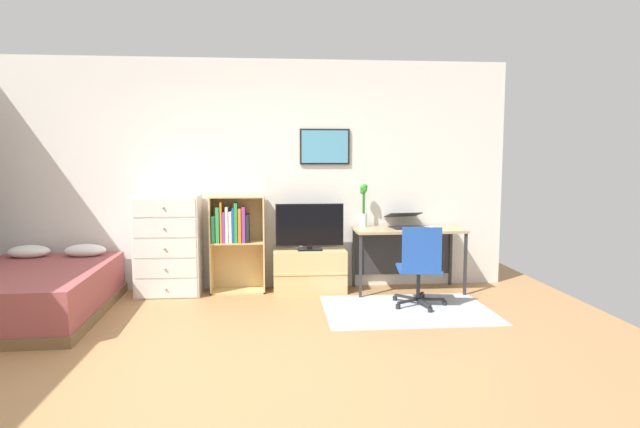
{
  "coord_description": "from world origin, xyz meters",
  "views": [
    {
      "loc": [
        0.26,
        -3.89,
        1.55
      ],
      "look_at": [
        0.73,
        1.5,
        0.98
      ],
      "focal_mm": 29.69,
      "sensor_mm": 36.0,
      "label": 1
    }
  ],
  "objects_px": {
    "bamboo_vase": "(364,203)",
    "office_chair": "(420,264)",
    "bed": "(33,292)",
    "tv_stand": "(310,271)",
    "television": "(310,227)",
    "computer_mouse": "(432,227)",
    "laptop": "(406,221)",
    "bookshelf": "(235,235)",
    "dresser": "(169,245)",
    "desk": "(406,239)"
  },
  "relations": [
    {
      "from": "bamboo_vase",
      "to": "office_chair",
      "type": "bearing_deg",
      "value": -63.23
    },
    {
      "from": "bed",
      "to": "tv_stand",
      "type": "height_order",
      "value": "bed"
    },
    {
      "from": "television",
      "to": "computer_mouse",
      "type": "distance_m",
      "value": 1.43
    },
    {
      "from": "office_chair",
      "to": "computer_mouse",
      "type": "bearing_deg",
      "value": 71.77
    },
    {
      "from": "bed",
      "to": "laptop",
      "type": "distance_m",
      "value": 4.04
    },
    {
      "from": "television",
      "to": "computer_mouse",
      "type": "bearing_deg",
      "value": -3.25
    },
    {
      "from": "tv_stand",
      "to": "bamboo_vase",
      "type": "distance_m",
      "value": 1.02
    },
    {
      "from": "bookshelf",
      "to": "television",
      "type": "relative_size",
      "value": 1.43
    },
    {
      "from": "office_chair",
      "to": "computer_mouse",
      "type": "distance_m",
      "value": 0.81
    },
    {
      "from": "laptop",
      "to": "dresser",
      "type": "bearing_deg",
      "value": 173.28
    },
    {
      "from": "television",
      "to": "office_chair",
      "type": "relative_size",
      "value": 0.91
    },
    {
      "from": "dresser",
      "to": "desk",
      "type": "height_order",
      "value": "dresser"
    },
    {
      "from": "bamboo_vase",
      "to": "bed",
      "type": "bearing_deg",
      "value": -165.85
    },
    {
      "from": "office_chair",
      "to": "computer_mouse",
      "type": "xyz_separation_m",
      "value": [
        0.33,
        0.68,
        0.3
      ]
    },
    {
      "from": "tv_stand",
      "to": "office_chair",
      "type": "bearing_deg",
      "value": -35.63
    },
    {
      "from": "tv_stand",
      "to": "television",
      "type": "bearing_deg",
      "value": -90.0
    },
    {
      "from": "tv_stand",
      "to": "television",
      "type": "relative_size",
      "value": 1.07
    },
    {
      "from": "tv_stand",
      "to": "desk",
      "type": "height_order",
      "value": "desk"
    },
    {
      "from": "bookshelf",
      "to": "computer_mouse",
      "type": "height_order",
      "value": "bookshelf"
    },
    {
      "from": "bookshelf",
      "to": "desk",
      "type": "height_order",
      "value": "bookshelf"
    },
    {
      "from": "laptop",
      "to": "computer_mouse",
      "type": "bearing_deg",
      "value": -33.64
    },
    {
      "from": "dresser",
      "to": "bed",
      "type": "bearing_deg",
      "value": -147.36
    },
    {
      "from": "desk",
      "to": "bamboo_vase",
      "type": "xyz_separation_m",
      "value": [
        -0.5,
        0.1,
        0.43
      ]
    },
    {
      "from": "desk",
      "to": "office_chair",
      "type": "bearing_deg",
      "value": -93.88
    },
    {
      "from": "bookshelf",
      "to": "television",
      "type": "distance_m",
      "value": 0.87
    },
    {
      "from": "dresser",
      "to": "television",
      "type": "bearing_deg",
      "value": -0.26
    },
    {
      "from": "bed",
      "to": "laptop",
      "type": "height_order",
      "value": "laptop"
    },
    {
      "from": "bookshelf",
      "to": "television",
      "type": "bearing_deg",
      "value": -4.51
    },
    {
      "from": "dresser",
      "to": "bookshelf",
      "type": "distance_m",
      "value": 0.75
    },
    {
      "from": "desk",
      "to": "computer_mouse",
      "type": "height_order",
      "value": "computer_mouse"
    },
    {
      "from": "bamboo_vase",
      "to": "bookshelf",
      "type": "bearing_deg",
      "value": -178.01
    },
    {
      "from": "desk",
      "to": "office_chair",
      "type": "xyz_separation_m",
      "value": [
        -0.05,
        -0.78,
        -0.14
      ]
    },
    {
      "from": "bed",
      "to": "dresser",
      "type": "height_order",
      "value": "dresser"
    },
    {
      "from": "computer_mouse",
      "to": "bed",
      "type": "bearing_deg",
      "value": -171.05
    },
    {
      "from": "bookshelf",
      "to": "laptop",
      "type": "bearing_deg",
      "value": -0.37
    },
    {
      "from": "desk",
      "to": "dresser",
      "type": "bearing_deg",
      "value": -179.77
    },
    {
      "from": "desk",
      "to": "computer_mouse",
      "type": "xyz_separation_m",
      "value": [
        0.28,
        -0.1,
        0.15
      ]
    },
    {
      "from": "tv_stand",
      "to": "computer_mouse",
      "type": "relative_size",
      "value": 8.09
    },
    {
      "from": "bed",
      "to": "dresser",
      "type": "distance_m",
      "value": 1.43
    },
    {
      "from": "bed",
      "to": "bamboo_vase",
      "type": "relative_size",
      "value": 3.87
    },
    {
      "from": "bed",
      "to": "desk",
      "type": "distance_m",
      "value": 4.01
    },
    {
      "from": "laptop",
      "to": "bamboo_vase",
      "type": "xyz_separation_m",
      "value": [
        -0.49,
        0.07,
        0.22
      ]
    },
    {
      "from": "bed",
      "to": "desk",
      "type": "relative_size",
      "value": 1.57
    },
    {
      "from": "laptop",
      "to": "bookshelf",
      "type": "bearing_deg",
      "value": 171.91
    },
    {
      "from": "television",
      "to": "bamboo_vase",
      "type": "height_order",
      "value": "bamboo_vase"
    },
    {
      "from": "television",
      "to": "laptop",
      "type": "relative_size",
      "value": 1.64
    },
    {
      "from": "tv_stand",
      "to": "desk",
      "type": "bearing_deg",
      "value": -0.2
    },
    {
      "from": "laptop",
      "to": "bamboo_vase",
      "type": "distance_m",
      "value": 0.55
    },
    {
      "from": "television",
      "to": "office_chair",
      "type": "height_order",
      "value": "television"
    },
    {
      "from": "desk",
      "to": "bamboo_vase",
      "type": "bearing_deg",
      "value": 168.36
    }
  ]
}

